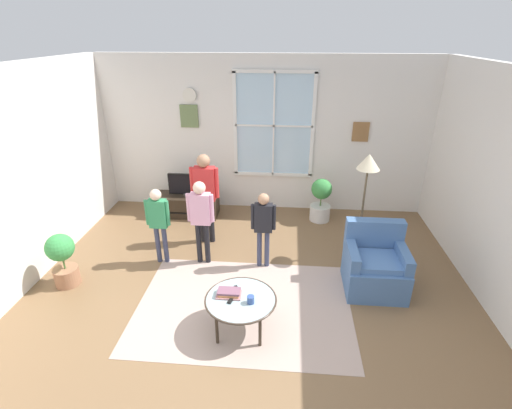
# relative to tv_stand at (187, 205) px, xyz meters

# --- Properties ---
(ground_plane) EXTENTS (6.45, 6.83, 0.02)m
(ground_plane) POSITION_rel_tv_stand_xyz_m (1.39, -2.65, -0.20)
(ground_plane) COLOR brown
(back_wall) EXTENTS (5.85, 0.17, 2.79)m
(back_wall) POSITION_rel_tv_stand_xyz_m (1.40, 0.52, 1.21)
(back_wall) COLOR silver
(back_wall) RESTS_ON ground_plane
(area_rug) EXTENTS (2.65, 1.90, 0.01)m
(area_rug) POSITION_rel_tv_stand_xyz_m (1.35, -2.46, -0.19)
(area_rug) COLOR tan
(area_rug) RESTS_ON ground_plane
(tv_stand) EXTENTS (1.15, 0.48, 0.38)m
(tv_stand) POSITION_rel_tv_stand_xyz_m (0.00, 0.00, 0.00)
(tv_stand) COLOR #2D2319
(tv_stand) RESTS_ON ground_plane
(television) EXTENTS (0.59, 0.08, 0.42)m
(television) POSITION_rel_tv_stand_xyz_m (0.00, -0.00, 0.41)
(television) COLOR #4C4C4C
(television) RESTS_ON tv_stand
(armchair) EXTENTS (0.76, 0.74, 0.87)m
(armchair) POSITION_rel_tv_stand_xyz_m (3.02, -1.91, 0.14)
(armchair) COLOR #476B9E
(armchair) RESTS_ON ground_plane
(coffee_table) EXTENTS (0.81, 0.81, 0.44)m
(coffee_table) POSITION_rel_tv_stand_xyz_m (1.36, -2.85, 0.22)
(coffee_table) COLOR #99B2B7
(coffee_table) RESTS_ON ground_plane
(book_stack) EXTENTS (0.28, 0.18, 0.07)m
(book_stack) POSITION_rel_tv_stand_xyz_m (1.23, -2.80, 0.27)
(book_stack) COLOR tan
(book_stack) RESTS_ON coffee_table
(cup) EXTENTS (0.08, 0.08, 0.09)m
(cup) POSITION_rel_tv_stand_xyz_m (1.48, -2.91, 0.29)
(cup) COLOR #334C8C
(cup) RESTS_ON coffee_table
(remote_near_books) EXTENTS (0.07, 0.15, 0.02)m
(remote_near_books) POSITION_rel_tv_stand_xyz_m (1.27, -2.88, 0.25)
(remote_near_books) COLOR black
(remote_near_books) RESTS_ON coffee_table
(remote_near_cup) EXTENTS (0.09, 0.14, 0.02)m
(remote_near_cup) POSITION_rel_tv_stand_xyz_m (1.30, -2.71, 0.25)
(remote_near_cup) COLOR black
(remote_near_cup) RESTS_ON coffee_table
(person_red_shirt) EXTENTS (0.44, 0.20, 1.47)m
(person_red_shirt) POSITION_rel_tv_stand_xyz_m (0.58, -0.92, 0.73)
(person_red_shirt) COLOR black
(person_red_shirt) RESTS_ON ground_plane
(person_black_shirt) EXTENTS (0.35, 0.16, 1.15)m
(person_black_shirt) POSITION_rel_tv_stand_xyz_m (1.53, -1.55, 0.53)
(person_black_shirt) COLOR #333851
(person_black_shirt) RESTS_ON ground_plane
(person_pink_shirt) EXTENTS (0.38, 0.17, 1.28)m
(person_pink_shirt) POSITION_rel_tv_stand_xyz_m (0.65, -1.52, 0.61)
(person_pink_shirt) COLOR black
(person_pink_shirt) RESTS_ON ground_plane
(person_green_shirt) EXTENTS (0.35, 0.16, 1.16)m
(person_green_shirt) POSITION_rel_tv_stand_xyz_m (0.04, -1.57, 0.54)
(person_green_shirt) COLOR #333851
(person_green_shirt) RESTS_ON ground_plane
(potted_plant_by_window) EXTENTS (0.36, 0.36, 0.78)m
(potted_plant_by_window) POSITION_rel_tv_stand_xyz_m (2.45, -0.01, 0.21)
(potted_plant_by_window) COLOR silver
(potted_plant_by_window) RESTS_ON ground_plane
(potted_plant_corner) EXTENTS (0.36, 0.36, 0.75)m
(potted_plant_corner) POSITION_rel_tv_stand_xyz_m (-1.08, -2.20, 0.22)
(potted_plant_corner) COLOR #9E6B4C
(potted_plant_corner) RESTS_ON ground_plane
(floor_lamp) EXTENTS (0.32, 0.32, 1.61)m
(floor_lamp) POSITION_rel_tv_stand_xyz_m (2.94, -1.13, 1.15)
(floor_lamp) COLOR black
(floor_lamp) RESTS_ON ground_plane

